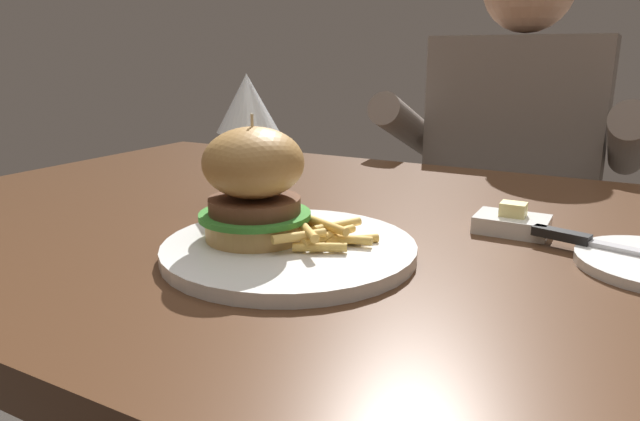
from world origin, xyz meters
name	(u,v)px	position (x,y,z in m)	size (l,w,h in m)	color
dining_table	(412,297)	(0.00, 0.00, 0.66)	(1.47, 0.84, 0.74)	#472B19
main_plate	(289,249)	(-0.09, -0.14, 0.75)	(0.26, 0.26, 0.01)	white
burger_sandwich	(254,183)	(-0.13, -0.14, 0.81)	(0.12, 0.12, 0.13)	tan
fries_pile	(324,233)	(-0.05, -0.13, 0.77)	(0.11, 0.11, 0.02)	gold
wine_glass	(248,107)	(-0.24, 0.00, 0.88)	(0.08, 0.08, 0.18)	silver
table_knife	(607,245)	(0.20, 0.01, 0.75)	(0.19, 0.06, 0.01)	silver
butter_dish	(512,223)	(0.10, 0.05, 0.75)	(0.08, 0.06, 0.04)	white
diner_person	(508,224)	(-0.01, 0.70, 0.56)	(0.51, 0.36, 1.18)	#282833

